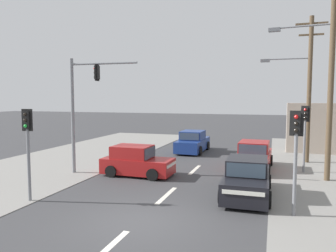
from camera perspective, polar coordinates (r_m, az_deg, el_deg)
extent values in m
plane|color=#3A3A3D|center=(11.02, -5.33, -16.25)|extent=(140.00, 140.00, 0.00)
cube|color=silver|center=(9.37, -10.49, -20.27)|extent=(0.20, 2.40, 0.01)
cube|color=silver|center=(13.67, -0.25, -11.96)|extent=(0.20, 2.40, 0.01)
cube|color=silver|center=(18.34, 4.67, -7.59)|extent=(0.20, 2.40, 0.01)
cube|color=gray|center=(18.83, -24.84, -7.69)|extent=(8.00, 40.00, 0.02)
cylinder|color=brown|center=(17.28, 26.56, 8.25)|extent=(0.26, 0.26, 10.26)
cylinder|color=slate|center=(17.55, 22.46, 15.78)|extent=(2.60, 0.32, 0.09)
cube|color=#595B60|center=(17.61, 18.05, 15.64)|extent=(0.58, 0.33, 0.18)
cylinder|color=brown|center=(21.65, 23.37, 5.69)|extent=(0.26, 0.26, 8.83)
cube|color=brown|center=(22.08, 23.74, 16.02)|extent=(1.80, 0.12, 0.11)
cube|color=brown|center=(21.96, 23.68, 14.36)|extent=(1.40, 0.12, 0.10)
cylinder|color=slate|center=(21.70, 20.07, 10.94)|extent=(2.60, 0.10, 0.09)
cube|color=#595B60|center=(21.69, 16.57, 10.85)|extent=(0.56, 0.28, 0.18)
cylinder|color=slate|center=(17.86, -16.25, 1.60)|extent=(0.18, 0.18, 6.00)
cylinder|color=slate|center=(17.06, -11.19, 10.64)|extent=(3.60, 0.31, 0.11)
cube|color=black|center=(17.18, -12.26, 9.07)|extent=(0.21, 0.27, 0.68)
cube|color=black|center=(17.18, -12.26, 9.07)|extent=(0.06, 0.44, 0.84)
sphere|color=red|center=(17.25, -12.64, 9.78)|extent=(0.13, 0.13, 0.13)
sphere|color=black|center=(17.24, -12.62, 9.05)|extent=(0.13, 0.13, 0.13)
sphere|color=black|center=(17.22, -12.61, 8.32)|extent=(0.13, 0.13, 0.13)
cylinder|color=slate|center=(11.83, 21.23, -8.00)|extent=(0.12, 0.12, 2.80)
cube|color=black|center=(11.57, 21.50, 0.43)|extent=(0.30, 0.25, 0.68)
cube|color=black|center=(11.57, 21.50, 0.43)|extent=(0.44, 0.13, 0.84)
sphere|color=red|center=(11.44, 21.44, 1.49)|extent=(0.13, 0.13, 0.13)
sphere|color=black|center=(11.45, 21.41, 0.39)|extent=(0.13, 0.13, 0.13)
sphere|color=black|center=(11.47, 21.37, -0.70)|extent=(0.13, 0.13, 0.13)
cylinder|color=slate|center=(13.70, -23.07, -6.31)|extent=(0.12, 0.12, 2.80)
cube|color=black|center=(13.49, -23.33, 0.97)|extent=(0.28, 0.23, 0.68)
cube|color=black|center=(13.49, -23.33, 0.97)|extent=(0.44, 0.09, 0.84)
sphere|color=black|center=(13.38, -23.65, 1.87)|extent=(0.13, 0.13, 0.13)
sphere|color=black|center=(13.39, -23.62, 0.93)|extent=(0.13, 0.13, 0.13)
sphere|color=green|center=(13.40, -23.59, -0.01)|extent=(0.13, 0.13, 0.13)
cylinder|color=slate|center=(18.84, 22.64, -3.31)|extent=(0.12, 0.12, 2.80)
cube|color=black|center=(18.68, 22.82, 1.98)|extent=(0.30, 0.26, 0.68)
cube|color=black|center=(18.68, 22.82, 1.98)|extent=(0.43, 0.15, 0.84)
sphere|color=red|center=(18.55, 22.78, 2.64)|extent=(0.13, 0.13, 0.13)
sphere|color=black|center=(18.56, 22.75, 1.97)|extent=(0.13, 0.13, 0.13)
sphere|color=black|center=(18.57, 22.73, 1.29)|extent=(0.13, 0.13, 0.13)
cube|color=navy|center=(24.19, 4.34, -3.24)|extent=(1.76, 4.22, 0.80)
cube|color=navy|center=(24.05, 4.32, -1.59)|extent=(1.59, 1.92, 0.62)
cube|color=#384756|center=(24.98, 4.87, -1.34)|extent=(1.44, 0.08, 0.53)
cube|color=#384756|center=(23.12, 3.72, -1.85)|extent=(1.40, 0.08, 0.50)
cube|color=white|center=(26.21, 5.49, -2.22)|extent=(1.45, 0.06, 0.14)
cylinder|color=black|center=(25.68, 3.22, -3.25)|extent=(0.20, 0.64, 0.64)
cylinder|color=black|center=(25.29, 6.94, -3.41)|extent=(0.20, 0.64, 0.64)
cylinder|color=black|center=(23.21, 1.49, -4.13)|extent=(0.20, 0.64, 0.64)
cylinder|color=black|center=(22.77, 5.59, -4.33)|extent=(0.20, 0.64, 0.64)
cube|color=maroon|center=(16.96, -5.27, -6.88)|extent=(3.62, 1.64, 0.76)
cube|color=maroon|center=(16.96, -6.22, -4.49)|extent=(1.92, 1.50, 0.64)
cube|color=#384756|center=(16.58, -3.16, -4.69)|extent=(0.08, 1.36, 0.54)
cube|color=#384756|center=(17.38, -9.13, -4.29)|extent=(0.08, 1.33, 0.51)
cube|color=white|center=(16.29, 0.63, -6.74)|extent=(0.06, 1.36, 0.14)
cylinder|color=black|center=(17.33, -0.78, -7.32)|extent=(0.60, 0.19, 0.60)
cylinder|color=black|center=(15.87, -2.72, -8.47)|extent=(0.60, 0.19, 0.60)
cylinder|color=black|center=(18.18, -7.48, -6.78)|extent=(0.60, 0.19, 0.60)
cylinder|color=black|center=(16.79, -9.90, -7.79)|extent=(0.60, 0.19, 0.60)
cube|color=maroon|center=(18.89, 14.71, -5.71)|extent=(1.86, 4.26, 0.80)
cube|color=maroon|center=(18.82, 14.77, -3.56)|extent=(1.63, 1.96, 0.62)
cube|color=#384756|center=(17.87, 14.48, -4.00)|extent=(1.44, 0.11, 0.53)
cube|color=#384756|center=(19.78, 15.04, -3.16)|extent=(1.41, 0.11, 0.50)
cube|color=white|center=(16.78, 14.03, -6.40)|extent=(1.45, 0.09, 0.14)
cylinder|color=black|center=(17.60, 17.06, -7.28)|extent=(0.21, 0.65, 0.64)
cylinder|color=black|center=(17.76, 11.54, -7.05)|extent=(0.21, 0.65, 0.64)
cylinder|color=black|center=(20.15, 17.47, -5.75)|extent=(0.21, 0.65, 0.64)
cylinder|color=black|center=(20.30, 12.65, -5.57)|extent=(0.21, 0.65, 0.64)
cube|color=black|center=(13.82, 13.57, -9.62)|extent=(1.77, 4.23, 0.80)
cube|color=black|center=(13.71, 13.65, -6.69)|extent=(1.59, 1.92, 0.62)
cube|color=#384756|center=(12.76, 13.38, -7.55)|extent=(1.44, 0.08, 0.53)
cube|color=#384756|center=(14.66, 13.88, -5.94)|extent=(1.40, 0.08, 0.50)
cube|color=white|center=(11.73, 12.95, -11.33)|extent=(1.45, 0.06, 0.14)
cylinder|color=black|center=(12.60, 17.13, -12.17)|extent=(0.20, 0.64, 0.64)
cylinder|color=black|center=(12.70, 9.27, -11.87)|extent=(0.20, 0.64, 0.64)
cylinder|color=black|center=(15.11, 17.12, -9.30)|extent=(0.20, 0.64, 0.64)
cylinder|color=black|center=(15.20, 10.62, -9.08)|extent=(0.20, 0.64, 0.64)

